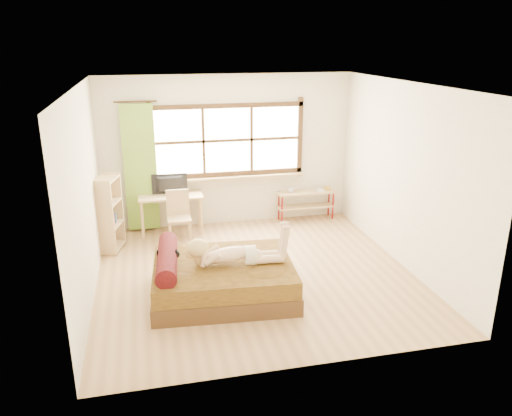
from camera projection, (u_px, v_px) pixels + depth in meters
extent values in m
plane|color=#9E754C|center=(255.00, 274.00, 7.31)|extent=(4.50, 4.50, 0.00)
plane|color=white|center=(255.00, 85.00, 6.44)|extent=(4.50, 4.50, 0.00)
plane|color=silver|center=(228.00, 151.00, 8.95)|extent=(4.50, 0.00, 4.50)
plane|color=silver|center=(307.00, 248.00, 4.80)|extent=(4.50, 0.00, 4.50)
plane|color=silver|center=(85.00, 196.00, 6.40)|extent=(0.00, 4.50, 4.50)
plane|color=silver|center=(404.00, 176.00, 7.35)|extent=(0.00, 4.50, 4.50)
cube|color=#FFEDBF|center=(228.00, 140.00, 8.88)|extent=(2.60, 0.01, 1.30)
cube|color=tan|center=(229.00, 178.00, 9.03)|extent=(2.80, 0.16, 0.04)
cube|color=#598123|center=(140.00, 168.00, 8.58)|extent=(0.55, 0.10, 2.20)
cube|color=#352110|center=(224.00, 286.00, 6.68)|extent=(1.96, 1.62, 0.23)
cube|color=#33250B|center=(223.00, 271.00, 6.61)|extent=(1.92, 1.59, 0.23)
cylinder|color=black|center=(167.00, 259.00, 6.44)|extent=(0.36, 1.27, 0.26)
cube|color=tan|center=(171.00, 196.00, 8.67)|extent=(1.10, 0.51, 0.04)
cube|color=tan|center=(142.00, 220.00, 8.49)|extent=(0.05, 0.05, 0.66)
cube|color=tan|center=(202.00, 216.00, 8.70)|extent=(0.05, 0.05, 0.66)
cube|color=tan|center=(142.00, 213.00, 8.86)|extent=(0.05, 0.05, 0.66)
cube|color=tan|center=(199.00, 209.00, 9.07)|extent=(0.05, 0.05, 0.66)
imported|color=black|center=(170.00, 185.00, 8.65)|extent=(0.61, 0.08, 0.35)
cube|color=tan|center=(179.00, 219.00, 8.36)|extent=(0.39, 0.39, 0.04)
cube|color=tan|center=(178.00, 202.00, 8.45)|extent=(0.39, 0.04, 0.44)
cube|color=tan|center=(170.00, 235.00, 8.24)|extent=(0.04, 0.04, 0.39)
cube|color=tan|center=(190.00, 233.00, 8.31)|extent=(0.04, 0.04, 0.39)
cube|color=tan|center=(169.00, 228.00, 8.55)|extent=(0.04, 0.04, 0.39)
cube|color=tan|center=(189.00, 226.00, 8.62)|extent=(0.04, 0.04, 0.39)
cube|color=tan|center=(306.00, 192.00, 9.36)|extent=(1.10, 0.29, 0.04)
cube|color=tan|center=(306.00, 206.00, 9.44)|extent=(1.10, 0.29, 0.03)
cylinder|color=maroon|center=(282.00, 209.00, 9.23)|extent=(0.03, 0.03, 0.55)
cylinder|color=maroon|center=(333.00, 205.00, 9.45)|extent=(0.03, 0.03, 0.55)
cylinder|color=maroon|center=(279.00, 206.00, 9.43)|extent=(0.03, 0.03, 0.55)
cylinder|color=maroon|center=(329.00, 202.00, 9.65)|extent=(0.03, 0.03, 0.55)
cube|color=#B88A2E|center=(327.00, 188.00, 9.43)|extent=(0.09, 0.09, 0.07)
imported|color=gray|center=(291.00, 190.00, 9.27)|extent=(0.12, 0.12, 0.09)
imported|color=gray|center=(317.00, 190.00, 9.39)|extent=(0.15, 0.20, 0.02)
cube|color=tan|center=(112.00, 247.00, 8.13)|extent=(0.42, 0.56, 0.03)
cube|color=tan|center=(110.00, 225.00, 8.01)|extent=(0.42, 0.56, 0.03)
cube|color=tan|center=(108.00, 202.00, 7.89)|extent=(0.42, 0.56, 0.03)
cube|color=tan|center=(106.00, 179.00, 7.77)|extent=(0.42, 0.56, 0.03)
cube|color=tan|center=(104.00, 219.00, 7.71)|extent=(0.30, 0.11, 1.22)
cube|color=tan|center=(114.00, 208.00, 8.19)|extent=(0.30, 0.11, 1.22)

